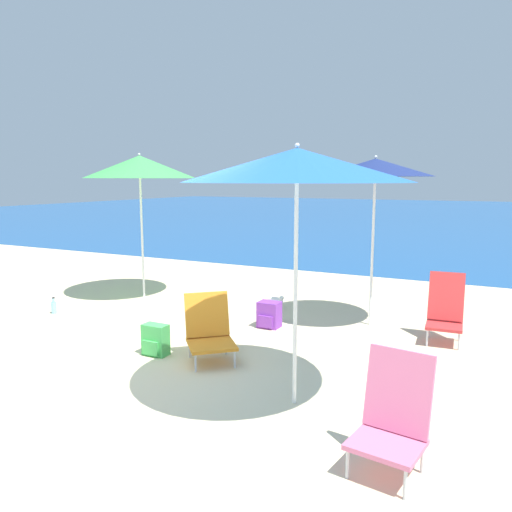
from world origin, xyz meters
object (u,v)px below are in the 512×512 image
object	(u,v)px
beach_umbrella_blue	(297,165)
beach_umbrella_navy	(375,168)
water_bottle	(54,307)
backpack_green	(155,340)
beach_chair_pink	(393,414)
backpack_purple	(269,315)
beach_chair_red	(445,309)
beach_chair_orange	(209,330)
beach_umbrella_green	(140,167)
seagull	(276,301)

from	to	relation	value
beach_umbrella_blue	beach_umbrella_navy	bearing A→B (deg)	89.80
water_bottle	backpack_green	bearing A→B (deg)	-16.85
beach_chair_pink	water_bottle	world-z (taller)	beach_chair_pink
backpack_green	water_bottle	distance (m)	2.58
beach_umbrella_blue	backpack_purple	size ratio (longest dim) A/B	6.46
beach_umbrella_navy	beach_chair_red	distance (m)	2.02
beach_chair_pink	backpack_purple	world-z (taller)	beach_chair_pink
beach_chair_pink	beach_chair_orange	bearing A→B (deg)	159.59
beach_chair_red	backpack_purple	distance (m)	2.25
beach_umbrella_blue	beach_chair_red	world-z (taller)	beach_umbrella_blue
beach_chair_pink	backpack_green	size ratio (longest dim) A/B	2.29
beach_chair_red	water_bottle	xyz separation A→B (m)	(-5.36, -1.27, -0.31)
beach_chair_pink	beach_chair_orange	xyz separation A→B (m)	(-2.26, 1.25, -0.06)
beach_chair_orange	water_bottle	bearing A→B (deg)	127.23
beach_umbrella_blue	backpack_purple	bearing A→B (deg)	120.67
beach_chair_pink	beach_chair_red	world-z (taller)	beach_chair_red
beach_umbrella_green	backpack_green	size ratio (longest dim) A/B	6.77
water_bottle	beach_umbrella_blue	bearing A→B (deg)	-15.25
beach_chair_orange	seagull	distance (m)	2.29
beach_umbrella_green	beach_chair_pink	world-z (taller)	beach_umbrella_green
beach_chair_red	backpack_green	world-z (taller)	beach_chair_red
beach_umbrella_navy	beach_chair_red	bearing A→B (deg)	-15.85
water_bottle	beach_umbrella_navy	bearing A→B (deg)	19.52
beach_umbrella_navy	beach_umbrella_blue	world-z (taller)	beach_umbrella_navy
beach_chair_pink	beach_umbrella_blue	bearing A→B (deg)	155.55
beach_umbrella_navy	water_bottle	bearing A→B (deg)	-160.48
seagull	backpack_green	bearing A→B (deg)	-99.51
beach_umbrella_navy	backpack_green	size ratio (longest dim) A/B	6.45
beach_umbrella_green	beach_chair_red	bearing A→B (deg)	-2.46
beach_chair_orange	seagull	size ratio (longest dim) A/B	2.86
beach_umbrella_navy	beach_chair_red	world-z (taller)	beach_umbrella_navy
beach_umbrella_blue	backpack_purple	xyz separation A→B (m)	(-1.18, 2.00, -1.93)
beach_umbrella_blue	backpack_green	xyz separation A→B (m)	(-1.89, 0.44, -1.93)
beach_umbrella_green	beach_chair_red	world-z (taller)	beach_umbrella_green
beach_umbrella_blue	seagull	xyz separation A→B (m)	(-1.48, 2.88, -1.96)
beach_umbrella_green	water_bottle	size ratio (longest dim) A/B	9.69
beach_chair_orange	seagull	bearing A→B (deg)	53.19
backpack_green	water_bottle	bearing A→B (deg)	163.15
water_bottle	seagull	world-z (taller)	water_bottle
beach_umbrella_green	water_bottle	bearing A→B (deg)	-108.55
beach_chair_orange	backpack_purple	distance (m)	1.40
water_bottle	seagull	distance (m)	3.34
beach_chair_red	backpack_purple	xyz separation A→B (m)	(-2.19, -0.46, -0.23)
beach_umbrella_green	backpack_purple	xyz separation A→B (m)	(2.68, -0.67, -2.02)
beach_umbrella_green	seagull	bearing A→B (deg)	5.11
water_bottle	seagull	bearing A→B (deg)	30.41
beach_chair_red	beach_chair_pink	bearing A→B (deg)	-94.22
beach_chair_orange	beach_chair_pink	bearing A→B (deg)	-71.08
beach_chair_pink	beach_chair_red	size ratio (longest dim) A/B	0.97
beach_chair_pink	backpack_purple	xyz separation A→B (m)	(-2.18, 2.64, -0.22)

